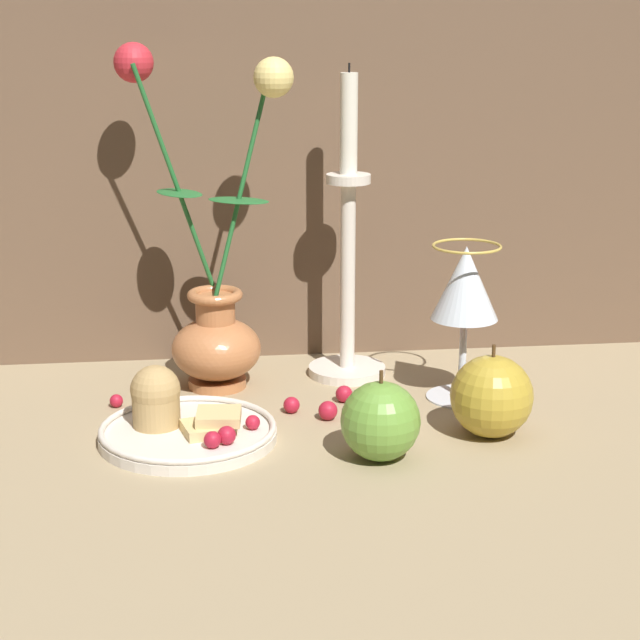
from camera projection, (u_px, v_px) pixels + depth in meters
name	position (u px, v px, depth m)	size (l,w,h in m)	color
ground_plane	(286.00, 426.00, 1.08)	(2.40, 2.40, 0.00)	#9E8966
vase	(214.00, 302.00, 1.17)	(0.18, 0.10, 0.37)	#B77042
plate_with_pastries	(181.00, 422.00, 1.04)	(0.17, 0.17, 0.07)	silver
wine_glass	(465.00, 290.00, 1.12)	(0.08, 0.08, 0.17)	silver
candlestick	(348.00, 274.00, 1.20)	(0.09, 0.09, 0.35)	silver
apple_beside_vase	(380.00, 421.00, 0.99)	(0.07, 0.07, 0.09)	#669938
apple_near_glass	(492.00, 396.00, 1.04)	(0.08, 0.08, 0.09)	#B2932D
berry_near_plate	(344.00, 394.00, 1.14)	(0.02, 0.02, 0.02)	#AD192D
berry_front_center	(364.00, 405.00, 1.11)	(0.02, 0.02, 0.02)	#AD192D
berry_by_glass_stem	(292.00, 405.00, 1.11)	(0.02, 0.02, 0.02)	#AD192D
berry_under_candlestick	(116.00, 401.00, 1.13)	(0.01, 0.01, 0.01)	#AD192D
berry_far_right	(328.00, 411.00, 1.09)	(0.02, 0.02, 0.02)	#AD192D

